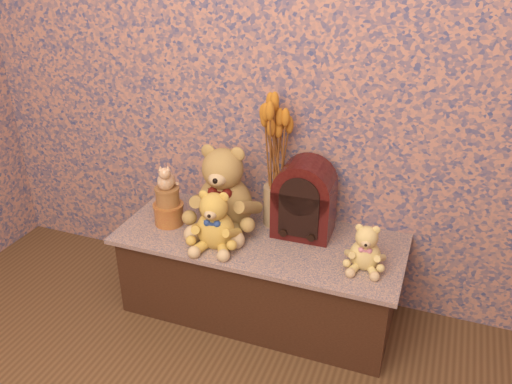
% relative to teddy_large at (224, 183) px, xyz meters
% --- Properties ---
extents(display_shelf, '(1.24, 0.53, 0.40)m').
position_rel_teddy_large_xyz_m(display_shelf, '(0.18, -0.05, -0.40)').
color(display_shelf, navy).
rests_on(display_shelf, ground).
extents(teddy_large, '(0.37, 0.42, 0.41)m').
position_rel_teddy_large_xyz_m(teddy_large, '(0.00, 0.00, 0.00)').
color(teddy_large, '#AE8343').
rests_on(teddy_large, display_shelf).
extents(teddy_medium, '(0.25, 0.29, 0.27)m').
position_rel_teddy_large_xyz_m(teddy_medium, '(0.03, -0.17, -0.07)').
color(teddy_medium, gold).
rests_on(teddy_medium, display_shelf).
extents(teddy_small, '(0.18, 0.21, 0.20)m').
position_rel_teddy_large_xyz_m(teddy_small, '(0.65, -0.11, -0.10)').
color(teddy_small, tan).
rests_on(teddy_small, display_shelf).
extents(cathedral_radio, '(0.26, 0.19, 0.35)m').
position_rel_teddy_large_xyz_m(cathedral_radio, '(0.35, 0.05, -0.03)').
color(cathedral_radio, '#3C0B0B').
rests_on(cathedral_radio, display_shelf).
extents(ceramic_vase, '(0.13, 0.13, 0.18)m').
position_rel_teddy_large_xyz_m(ceramic_vase, '(0.21, 0.09, -0.11)').
color(ceramic_vase, tan).
rests_on(ceramic_vase, display_shelf).
extents(dried_stalks, '(0.28, 0.28, 0.44)m').
position_rel_teddy_large_xyz_m(dried_stalks, '(0.21, 0.09, 0.20)').
color(dried_stalks, orange).
rests_on(dried_stalks, ceramic_vase).
extents(biscuit_tin_lower, '(0.15, 0.15, 0.09)m').
position_rel_teddy_large_xyz_m(biscuit_tin_lower, '(-0.24, -0.08, -0.16)').
color(biscuit_tin_lower, gold).
rests_on(biscuit_tin_lower, display_shelf).
extents(biscuit_tin_upper, '(0.13, 0.13, 0.08)m').
position_rel_teddy_large_xyz_m(biscuit_tin_upper, '(-0.24, -0.08, -0.07)').
color(biscuit_tin_upper, tan).
rests_on(biscuit_tin_upper, biscuit_tin_lower).
extents(cat_figurine, '(0.12, 0.13, 0.12)m').
position_rel_teddy_large_xyz_m(cat_figurine, '(-0.24, -0.08, 0.03)').
color(cat_figurine, silver).
rests_on(cat_figurine, biscuit_tin_upper).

